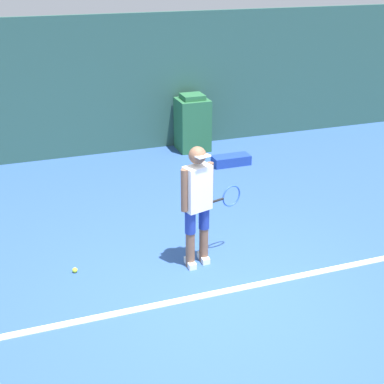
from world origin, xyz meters
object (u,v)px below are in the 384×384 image
(tennis_player, at_px, (198,201))
(tennis_ball, at_px, (75,270))
(equipment_bag, at_px, (231,160))
(covered_chair, at_px, (192,123))

(tennis_player, relative_size, tennis_ball, 24.01)
(tennis_player, xyz_separation_m, equipment_bag, (1.84, 3.19, -0.81))
(tennis_ball, xyz_separation_m, covered_chair, (3.01, 4.00, 0.53))
(tennis_player, xyz_separation_m, covered_chair, (1.43, 4.30, -0.35))
(tennis_player, xyz_separation_m, tennis_ball, (-1.57, 0.30, -0.87))
(covered_chair, height_order, equipment_bag, covered_chair)
(covered_chair, distance_m, equipment_bag, 1.27)
(equipment_bag, bearing_deg, covered_chair, 110.02)
(tennis_player, bearing_deg, equipment_bag, 43.25)
(tennis_player, relative_size, equipment_bag, 2.23)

